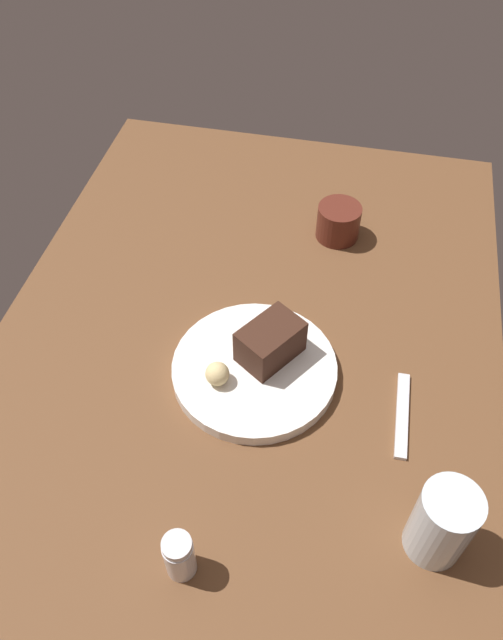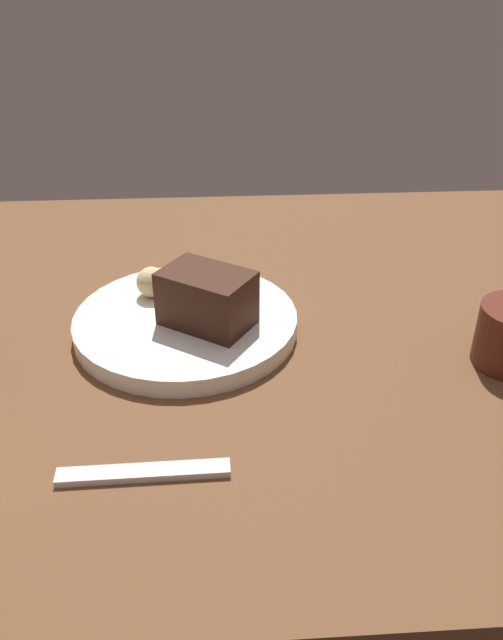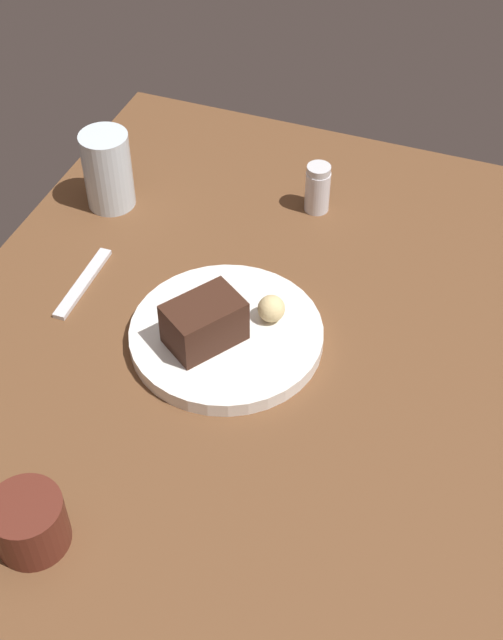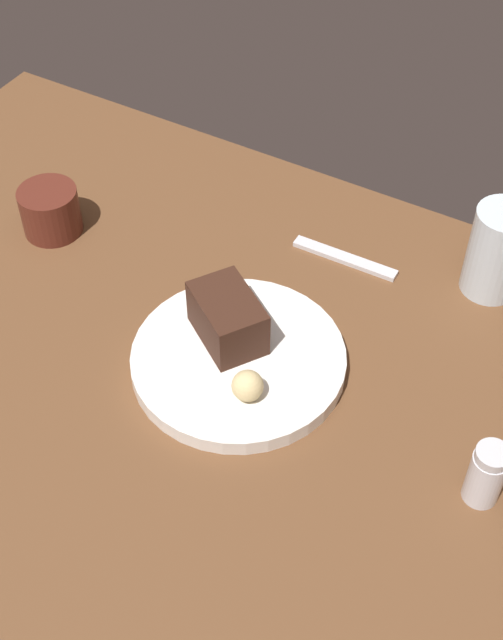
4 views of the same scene
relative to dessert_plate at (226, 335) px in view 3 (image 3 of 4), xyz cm
name	(u,v)px [view 3 (image 3 of 4)]	position (x,y,z in cm)	size (l,w,h in cm)	color
dining_table	(229,386)	(6.22, 2.79, -2.58)	(120.00, 84.00, 3.00)	brown
dessert_plate	(226,335)	(0.00, 0.00, 0.00)	(26.13, 26.13, 2.15)	white
chocolate_cake_slice	(204,322)	(2.61, -1.96, 4.27)	(9.86, 6.56, 6.40)	#381E14
bread_roll	(271,309)	(-4.11, 4.92, 2.94)	(3.73, 3.73, 3.73)	#DBC184
salt_shaker	(316,188)	(-31.76, 2.53, 2.91)	(3.91, 3.91, 8.08)	silver
water_glass	(108,170)	(-21.84, -28.35, 5.23)	(7.60, 7.60, 12.62)	silver
coffee_cup	(29,523)	(35.48, -8.85, 2.33)	(8.25, 8.25, 6.80)	#562319
dessert_spoon	(83,283)	(-3.11, -23.51, -0.73)	(15.00, 1.80, 0.70)	silver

